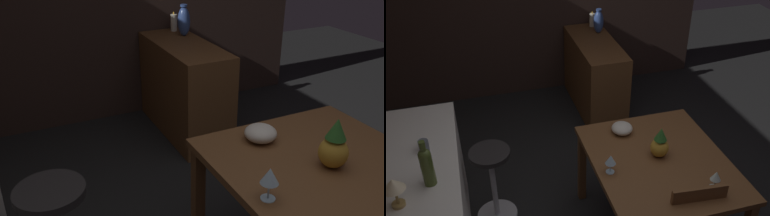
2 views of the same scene
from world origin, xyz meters
TOP-DOWN VIEW (x-y plane):
  - dining_table at (-0.04, -0.28)m, footprint 1.17×0.98m
  - sideboard_cabinet at (1.93, -0.42)m, footprint 1.10×0.44m
  - wine_glass_left at (-0.06, 0.12)m, footprint 0.08×0.08m
  - pineapple_centerpiece at (0.01, -0.29)m, footprint 0.13×0.13m
  - fruit_bowl at (0.36, -0.13)m, footprint 0.17×0.17m
  - pillar_candle_tall at (2.38, -0.51)m, footprint 0.06×0.06m
  - vase_ceramic_blue at (2.17, -0.52)m, footprint 0.11×0.11m

SIDE VIEW (x-z plane):
  - sideboard_cabinet at x=1.93m, z-range 0.00..0.82m
  - dining_table at x=-0.04m, z-range 0.28..1.02m
  - fruit_bowl at x=0.36m, z-range 0.74..0.83m
  - pineapple_centerpiece at x=0.01m, z-range 0.72..0.97m
  - wine_glass_left at x=-0.06m, z-range 0.77..0.92m
  - pillar_candle_tall at x=2.38m, z-range 0.81..0.99m
  - vase_ceramic_blue at x=2.17m, z-range 0.81..1.09m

